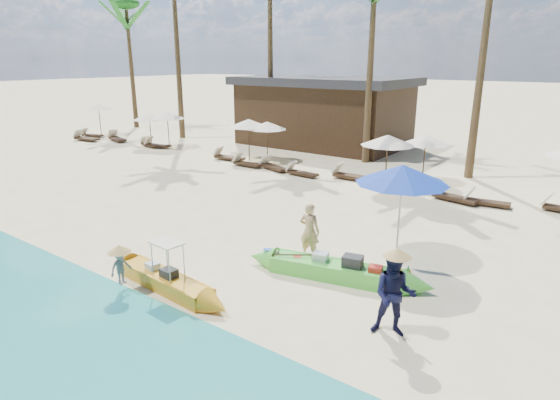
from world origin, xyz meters
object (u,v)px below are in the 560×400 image
Objects in this scene: tourist at (309,231)px; yellow_canoe at (165,280)px; green_canoe at (336,270)px; blue_umbrella at (402,174)px.

yellow_canoe is at bearing 54.92° from tourist.
green_canoe is at bearing 47.56° from yellow_canoe.
yellow_canoe is 6.73m from blue_umbrella.
tourist is 0.61× the size of blue_umbrella.
green_canoe is 1.52m from tourist.
tourist is at bearing -144.03° from blue_umbrella.
green_canoe is at bearing -109.57° from blue_umbrella.
tourist is (1.87, 3.60, 0.61)m from yellow_canoe.
blue_umbrella reaches higher than tourist.
green_canoe is 2.00× the size of blue_umbrella.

